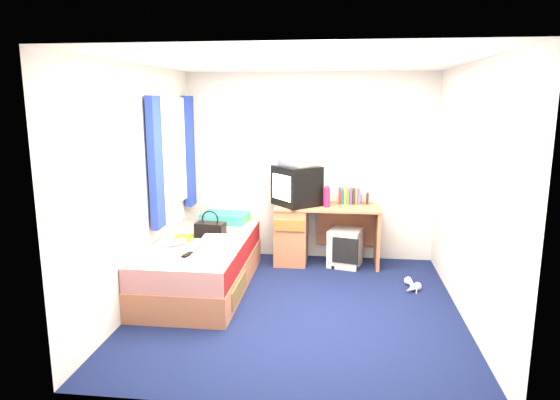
# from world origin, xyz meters

# --- Properties ---
(ground) EXTENTS (3.40, 3.40, 0.00)m
(ground) POSITION_xyz_m (0.00, 0.00, 0.00)
(ground) COLOR #0C1438
(ground) RESTS_ON ground
(room_shell) EXTENTS (3.40, 3.40, 3.40)m
(room_shell) POSITION_xyz_m (0.00, 0.00, 1.45)
(room_shell) COLOR white
(room_shell) RESTS_ON ground
(bed) EXTENTS (1.01, 2.00, 0.54)m
(bed) POSITION_xyz_m (-1.10, 0.41, 0.27)
(bed) COLOR #BA724D
(bed) RESTS_ON ground
(pillow) EXTENTS (0.59, 0.41, 0.12)m
(pillow) POSITION_xyz_m (-1.02, 1.25, 0.60)
(pillow) COLOR #185AA1
(pillow) RESTS_ON bed
(desk) EXTENTS (1.30, 0.55, 0.75)m
(desk) POSITION_xyz_m (-0.03, 1.44, 0.41)
(desk) COLOR #BA724D
(desk) RESTS_ON ground
(storage_cube) EXTENTS (0.46, 0.46, 0.47)m
(storage_cube) POSITION_xyz_m (0.48, 1.36, 0.24)
(storage_cube) COLOR silver
(storage_cube) RESTS_ON ground
(crt_tv) EXTENTS (0.67, 0.68, 0.49)m
(crt_tv) POSITION_xyz_m (-0.14, 1.44, 1.00)
(crt_tv) COLOR black
(crt_tv) RESTS_ON desk
(vcr) EXTENTS (0.49, 0.48, 0.08)m
(vcr) POSITION_xyz_m (-0.14, 1.44, 1.28)
(vcr) COLOR silver
(vcr) RESTS_ON crt_tv
(book_row) EXTENTS (0.27, 0.13, 0.20)m
(book_row) POSITION_xyz_m (0.52, 1.60, 0.85)
(book_row) COLOR maroon
(book_row) RESTS_ON desk
(picture_frame) EXTENTS (0.04, 0.12, 0.14)m
(picture_frame) POSITION_xyz_m (0.75, 1.61, 0.82)
(picture_frame) COLOR #321910
(picture_frame) RESTS_ON desk
(pink_water_bottle) EXTENTS (0.09, 0.09, 0.24)m
(pink_water_bottle) POSITION_xyz_m (0.24, 1.36, 0.87)
(pink_water_bottle) COLOR #C71C52
(pink_water_bottle) RESTS_ON desk
(aerosol_can) EXTENTS (0.06, 0.06, 0.19)m
(aerosol_can) POSITION_xyz_m (0.12, 1.45, 0.84)
(aerosol_can) COLOR silver
(aerosol_can) RESTS_ON desk
(handbag) EXTENTS (0.34, 0.21, 0.30)m
(handbag) POSITION_xyz_m (-1.04, 0.59, 0.63)
(handbag) COLOR black
(handbag) RESTS_ON bed
(towel) EXTENTS (0.34, 0.29, 0.11)m
(towel) POSITION_xyz_m (-0.86, 0.21, 0.59)
(towel) COLOR white
(towel) RESTS_ON bed
(magazine) EXTENTS (0.25, 0.31, 0.01)m
(magazine) POSITION_xyz_m (-1.31, 0.48, 0.55)
(magazine) COLOR yellow
(magazine) RESTS_ON bed
(water_bottle) EXTENTS (0.19, 0.19, 0.07)m
(water_bottle) POSITION_xyz_m (-1.31, 0.20, 0.58)
(water_bottle) COLOR white
(water_bottle) RESTS_ON bed
(colour_swatch_fan) EXTENTS (0.23, 0.14, 0.01)m
(colour_swatch_fan) POSITION_xyz_m (-1.12, -0.05, 0.55)
(colour_swatch_fan) COLOR gold
(colour_swatch_fan) RESTS_ON bed
(remote_control) EXTENTS (0.08, 0.17, 0.02)m
(remote_control) POSITION_xyz_m (-1.09, -0.11, 0.55)
(remote_control) COLOR black
(remote_control) RESTS_ON bed
(window_assembly) EXTENTS (0.11, 1.42, 1.40)m
(window_assembly) POSITION_xyz_m (-1.55, 0.90, 1.42)
(window_assembly) COLOR silver
(window_assembly) RESTS_ON room_shell
(white_heels) EXTENTS (0.21, 0.37, 0.09)m
(white_heels) POSITION_xyz_m (1.22, 0.63, 0.04)
(white_heels) COLOR white
(white_heels) RESTS_ON ground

